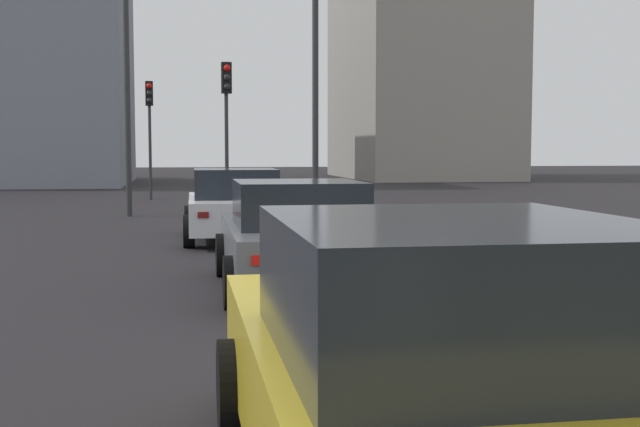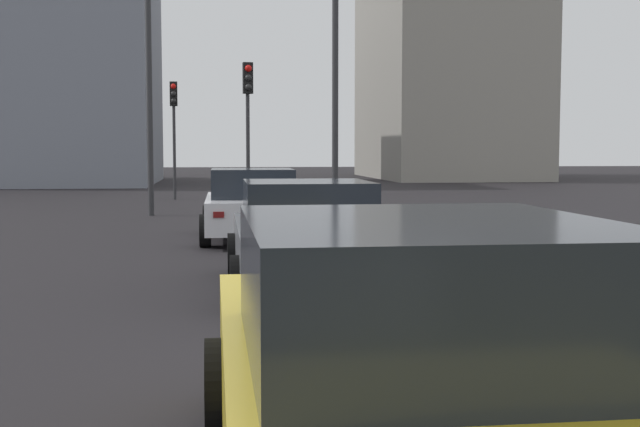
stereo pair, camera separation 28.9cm
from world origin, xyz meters
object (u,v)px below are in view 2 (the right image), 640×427
street_lamp_far (335,61)px  traffic_light_near_right (248,106)px  traffic_light_near_left (174,115)px  car_grey_second (306,237)px  car_white_lead (252,205)px  car_yellow_third (416,379)px  street_lamp_kerbside (149,65)px

street_lamp_far → traffic_light_near_right: bearing=35.3°
traffic_light_near_left → street_lamp_far: bearing=22.8°
car_grey_second → car_white_lead: bearing=4.4°
traffic_light_near_left → car_grey_second: bearing=5.7°
car_grey_second → traffic_light_near_right: traffic_light_near_right is taller
traffic_light_near_left → street_lamp_far: (-10.02, -4.61, 1.01)m
car_grey_second → traffic_light_near_left: traffic_light_near_left is taller
traffic_light_near_right → street_lamp_far: street_lamp_far is taller
car_yellow_third → traffic_light_near_right: (20.21, -0.01, 2.40)m
car_white_lead → car_grey_second: bearing=-175.3°
car_grey_second → traffic_light_near_left: bearing=7.9°
traffic_light_near_left → traffic_light_near_right: bearing=17.5°
car_white_lead → street_lamp_kerbside: (6.50, 2.56, 3.51)m
traffic_light_near_right → street_lamp_kerbside: street_lamp_kerbside is taller
car_yellow_third → traffic_light_near_left: (27.22, 2.46, 2.39)m
car_grey_second → street_lamp_kerbside: 13.52m
car_yellow_third → street_lamp_kerbside: (19.69, 2.77, 3.48)m
car_grey_second → street_lamp_far: bearing=-10.3°
traffic_light_near_left → street_lamp_kerbside: bearing=-4.3°
car_white_lead → car_grey_second: size_ratio=1.01×
traffic_light_near_right → traffic_light_near_left: bearing=-168.5°
car_yellow_third → traffic_light_near_left: traffic_light_near_left is taller
car_grey_second → traffic_light_near_right: (13.23, 0.22, 2.44)m
traffic_light_near_right → street_lamp_kerbside: 3.03m
traffic_light_near_left → street_lamp_kerbside: 7.62m
traffic_light_near_left → street_lamp_far: 11.07m
car_white_lead → street_lamp_far: street_lamp_far is taller
car_grey_second → street_lamp_far: 10.96m
car_white_lead → car_grey_second: car_white_lead is taller
traffic_light_near_left → street_lamp_far: street_lamp_far is taller
street_lamp_kerbside → car_grey_second: bearing=-166.7°
street_lamp_far → traffic_light_near_left: bearing=24.7°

